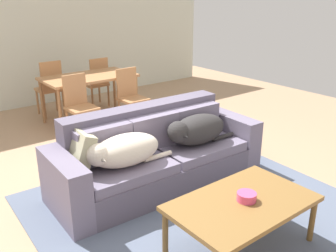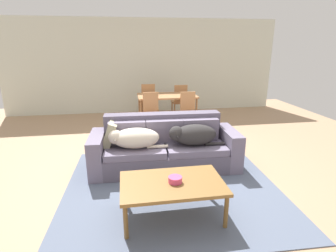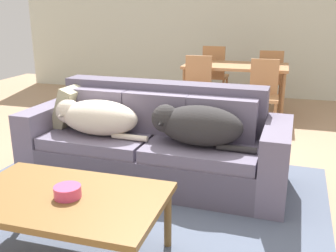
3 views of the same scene
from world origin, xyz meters
name	(u,v)px [view 1 (image 1 of 3)]	position (x,y,z in m)	size (l,w,h in m)	color
ground_plane	(158,184)	(0.00, 0.00, 0.00)	(10.00, 10.00, 0.00)	tan
back_partition	(26,33)	(0.00, 4.00, 1.35)	(8.00, 0.12, 2.70)	silver
area_rug	(198,209)	(-0.01, -0.67, 0.01)	(3.02, 2.78, 0.01)	slate
couch	(156,156)	(0.00, 0.03, 0.34)	(2.42, 0.92, 0.87)	#5D5568
dog_on_left_cushion	(123,151)	(-0.51, -0.11, 0.59)	(0.92, 0.42, 0.32)	beige
dog_on_right_cushion	(196,130)	(0.42, -0.15, 0.60)	(0.90, 0.40, 0.34)	#302E2E
throw_pillow_by_left_arm	(79,151)	(-0.88, 0.11, 0.61)	(0.13, 0.40, 0.40)	#B3AE8C
coffee_table	(242,206)	(-0.12, -1.32, 0.41)	(1.20, 0.74, 0.46)	olive
bowl_on_coffee_table	(247,197)	(-0.09, -1.34, 0.49)	(0.16, 0.16, 0.07)	#EA4C7F
dining_table	(89,80)	(0.43, 2.47, 0.69)	(1.45, 0.83, 0.76)	#B67D4D
dining_chair_near_left	(79,103)	(-0.02, 1.91, 0.51)	(0.42, 0.42, 0.93)	#B67D4D
dining_chair_near_right	(131,94)	(0.86, 1.89, 0.50)	(0.40, 0.40, 0.91)	#B67D4D
dining_chair_far_left	(50,86)	(0.01, 3.10, 0.53)	(0.41, 0.41, 0.97)	#B67D4D
dining_chair_far_right	(97,81)	(0.90, 3.10, 0.50)	(0.41, 0.41, 0.92)	#B67D4D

